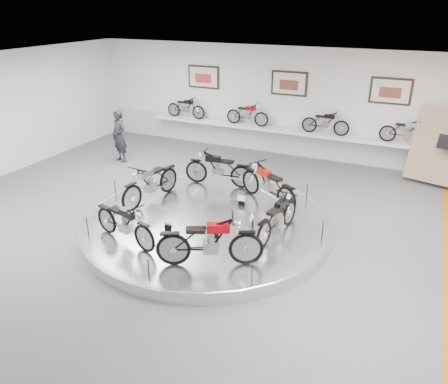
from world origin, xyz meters
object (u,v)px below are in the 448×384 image
at_px(bike_d, 124,222).
at_px(shelf, 284,131).
at_px(display_platform, 207,223).
at_px(bike_a, 268,184).
at_px(bike_c, 151,182).
at_px(bike_e, 210,241).
at_px(bike_f, 278,217).
at_px(visitor, 119,136).
at_px(bike_b, 219,169).

bearing_deg(bike_d, shelf, 96.65).
height_order(display_platform, bike_a, bike_a).
bearing_deg(bike_c, shelf, 170.70).
bearing_deg(bike_a, bike_d, 85.60).
distance_m(bike_e, bike_f, 2.01).
bearing_deg(display_platform, bike_f, -2.83).
distance_m(shelf, bike_e, 8.37).
xyz_separation_m(shelf, visitor, (-5.26, -3.06, -0.05)).
relative_size(display_platform, bike_f, 3.87).
bearing_deg(shelf, display_platform, -90.00).
bearing_deg(bike_b, bike_f, 132.66).
relative_size(display_platform, shelf, 0.58).
bearing_deg(visitor, bike_a, 6.04).
bearing_deg(bike_e, bike_c, 117.09).
bearing_deg(bike_a, bike_b, 11.50).
height_order(bike_a, bike_b, bike_a).
xyz_separation_m(shelf, bike_f, (1.91, -6.49, -0.21)).
height_order(display_platform, bike_d, bike_d).
bearing_deg(visitor, display_platform, -10.80).
xyz_separation_m(display_platform, shelf, (0.00, 6.40, 0.85)).
height_order(bike_a, bike_f, bike_a).
xyz_separation_m(display_platform, bike_e, (1.03, -1.91, 0.71)).
xyz_separation_m(bike_b, bike_e, (1.72, -4.03, 0.03)).
bearing_deg(bike_f, bike_c, 92.77).
height_order(bike_c, bike_e, bike_e).
xyz_separation_m(bike_b, visitor, (-4.58, 1.22, 0.12)).
distance_m(display_platform, bike_f, 2.02).
height_order(bike_a, visitor, visitor).
height_order(bike_f, visitor, visitor).
height_order(shelf, visitor, visitor).
bearing_deg(bike_d, bike_e, 13.66).
xyz_separation_m(bike_b, bike_d, (-0.48, -3.99, -0.03)).
bearing_deg(display_platform, shelf, 90.00).
height_order(shelf, bike_a, bike_a).
xyz_separation_m(bike_a, bike_c, (-2.97, -1.28, 0.02)).
height_order(bike_c, bike_f, bike_c).
xyz_separation_m(display_platform, visitor, (-5.26, 3.34, 0.80)).
distance_m(bike_c, visitor, 4.54).
bearing_deg(bike_b, display_platform, 101.01).
distance_m(display_platform, bike_a, 2.03).
bearing_deg(bike_d, bike_c, 123.27).
relative_size(bike_a, bike_c, 0.97).
relative_size(bike_a, bike_d, 1.08).
xyz_separation_m(bike_c, bike_d, (0.73, -2.16, -0.06)).
bearing_deg(bike_a, bike_c, 51.96).
height_order(display_platform, bike_e, bike_e).
xyz_separation_m(bike_c, bike_f, (3.81, -0.39, -0.07)).
bearing_deg(bike_c, visitor, -124.19).
xyz_separation_m(display_platform, bike_c, (-1.90, 0.30, 0.71)).
xyz_separation_m(shelf, bike_c, (-1.90, -6.10, -0.14)).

